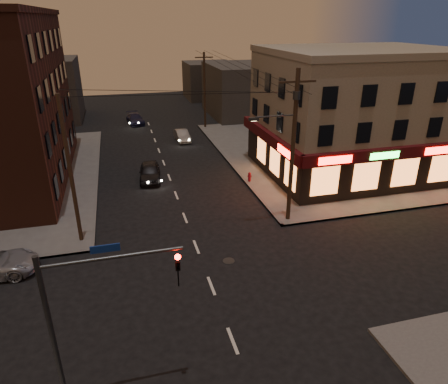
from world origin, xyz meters
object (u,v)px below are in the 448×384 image
object	(u,v)px
fire_hydrant	(250,176)
sedan_mid	(182,136)
sedan_far	(135,119)
sedan_near	(150,172)

from	to	relation	value
fire_hydrant	sedan_mid	bearing A→B (deg)	103.81
sedan_far	fire_hydrant	xyz separation A→B (m)	(8.05, -23.48, -0.07)
sedan_far	sedan_near	bearing A→B (deg)	-97.50
sedan_far	fire_hydrant	distance (m)	24.82
sedan_near	sedan_far	world-z (taller)	sedan_near
sedan_far	fire_hydrant	bearing A→B (deg)	-78.56
sedan_mid	sedan_far	world-z (taller)	sedan_far
sedan_near	sedan_mid	size ratio (longest dim) A/B	1.13
sedan_mid	sedan_near	bearing A→B (deg)	-115.38
fire_hydrant	sedan_far	bearing A→B (deg)	108.92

